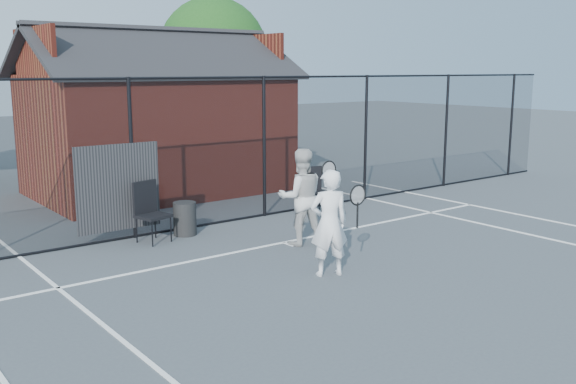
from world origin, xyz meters
TOP-DOWN VIEW (x-y plane):
  - ground at (0.00, 0.00)m, footprint 80.00×80.00m
  - court_lines at (0.00, -1.32)m, footprint 11.02×18.00m
  - fence at (-0.30, 5.00)m, footprint 22.04×3.00m
  - clubhouse at (0.50, 9.00)m, footprint 6.50×4.36m
  - tree_right at (5.50, 14.50)m, footprint 3.97×3.97m
  - player_front at (-0.57, 1.08)m, footprint 0.79×0.64m
  - player_back at (0.20, 2.74)m, footprint 1.04×0.94m
  - chair_left at (-1.87, 4.48)m, footprint 0.64×0.66m
  - chair_right at (2.11, 4.60)m, footprint 0.56×0.58m
  - waste_bin at (-1.16, 4.60)m, footprint 0.47×0.47m

SIDE VIEW (x-z plane):
  - ground at x=0.00m, z-range 0.00..0.00m
  - court_lines at x=0.00m, z-range 0.00..0.01m
  - waste_bin at x=-1.16m, z-range 0.00..0.64m
  - chair_right at x=2.11m, z-range 0.00..0.98m
  - chair_left at x=-1.87m, z-range 0.00..1.10m
  - player_front at x=-0.57m, z-range 0.00..1.66m
  - player_back at x=0.20m, z-range 0.00..1.75m
  - fence at x=-0.30m, z-range -0.05..2.95m
  - clubhouse at x=0.50m, z-range -0.49..3.70m
  - tree_right at x=5.50m, z-range 0.86..6.56m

